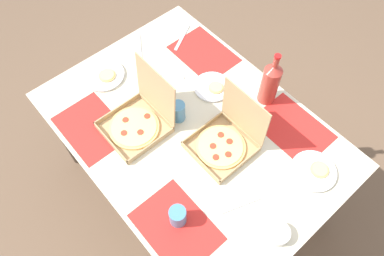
# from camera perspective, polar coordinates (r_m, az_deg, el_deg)

# --- Properties ---
(ground_plane) EXTENTS (6.00, 6.00, 0.00)m
(ground_plane) POSITION_cam_1_polar(r_m,az_deg,el_deg) (2.47, 0.00, -9.04)
(ground_plane) COLOR brown
(dining_table) EXTENTS (1.46, 1.05, 0.74)m
(dining_table) POSITION_cam_1_polar(r_m,az_deg,el_deg) (1.89, 0.00, -1.60)
(dining_table) COLOR #3F3328
(dining_table) RESTS_ON ground_plane
(placemat_near_left) EXTENTS (0.36, 0.26, 0.00)m
(placemat_near_left) POSITION_cam_1_polar(r_m,az_deg,el_deg) (1.87, -15.45, 0.08)
(placemat_near_left) COLOR red
(placemat_near_left) RESTS_ON dining_table
(placemat_near_right) EXTENTS (0.36, 0.26, 0.00)m
(placemat_near_right) POSITION_cam_1_polar(r_m,az_deg,el_deg) (1.60, -2.47, -15.23)
(placemat_near_right) COLOR red
(placemat_near_right) RESTS_ON dining_table
(placemat_far_left) EXTENTS (0.36, 0.26, 0.00)m
(placemat_far_left) POSITION_cam_1_polar(r_m,az_deg,el_deg) (2.11, 1.85, 11.56)
(placemat_far_left) COLOR red
(placemat_far_left) RESTS_ON dining_table
(placemat_far_right) EXTENTS (0.36, 0.26, 0.00)m
(placemat_far_right) POSITION_cam_1_polar(r_m,az_deg,el_deg) (1.87, 15.47, -0.06)
(placemat_far_right) COLOR red
(placemat_far_right) RESTS_ON dining_table
(pizza_box_corner_right) EXTENTS (0.28, 0.31, 0.32)m
(pizza_box_corner_right) POSITION_cam_1_polar(r_m,az_deg,el_deg) (1.79, -8.31, 1.30)
(pizza_box_corner_right) COLOR tan
(pizza_box_corner_right) RESTS_ON dining_table
(pizza_box_corner_left) EXTENTS (0.27, 0.27, 0.31)m
(pizza_box_corner_left) POSITION_cam_1_polar(r_m,az_deg,el_deg) (1.72, 5.32, -1.82)
(pizza_box_corner_left) COLOR tan
(pizza_box_corner_left) RESTS_ON dining_table
(plate_near_right) EXTENTS (0.23, 0.23, 0.03)m
(plate_near_right) POSITION_cam_1_polar(r_m,az_deg,el_deg) (2.05, -13.62, 8.03)
(plate_near_right) COLOR white
(plate_near_right) RESTS_ON dining_table
(plate_middle) EXTENTS (0.20, 0.20, 0.03)m
(plate_middle) POSITION_cam_1_polar(r_m,az_deg,el_deg) (1.94, 3.23, 6.41)
(plate_middle) COLOR white
(plate_middle) RESTS_ON dining_table
(plate_far_left) EXTENTS (0.21, 0.21, 0.03)m
(plate_far_left) POSITION_cam_1_polar(r_m,az_deg,el_deg) (1.78, 18.54, -6.39)
(plate_far_left) COLOR white
(plate_far_left) RESTS_ON dining_table
(soda_bottle) EXTENTS (0.09, 0.09, 0.32)m
(soda_bottle) POSITION_cam_1_polar(r_m,az_deg,el_deg) (1.84, 12.14, 6.98)
(soda_bottle) COLOR #B2382D
(soda_bottle) RESTS_ON dining_table
(cup_clear_left) EXTENTS (0.07, 0.07, 0.10)m
(cup_clear_left) POSITION_cam_1_polar(r_m,az_deg,el_deg) (1.57, -2.24, -13.60)
(cup_clear_left) COLOR teal
(cup_clear_left) RESTS_ON dining_table
(cup_spare) EXTENTS (0.07, 0.07, 0.11)m
(cup_spare) POSITION_cam_1_polar(r_m,az_deg,el_deg) (1.80, -2.18, 2.59)
(cup_spare) COLOR teal
(cup_spare) RESTS_ON dining_table
(condiment_bowl) EXTENTS (0.10, 0.10, 0.05)m
(condiment_bowl) POSITION_cam_1_polar(r_m,az_deg,el_deg) (1.61, 13.25, -15.77)
(condiment_bowl) COLOR white
(condiment_bowl) RESTS_ON dining_table
(knife_by_near_left) EXTENTS (0.12, 0.19, 0.00)m
(knife_by_near_left) POSITION_cam_1_polar(r_m,az_deg,el_deg) (2.19, -1.58, 13.93)
(knife_by_near_left) COLOR #B7B7BC
(knife_by_near_left) RESTS_ON dining_table
(fork_by_far_right) EXTENTS (0.08, 0.18, 0.00)m
(fork_by_far_right) POSITION_cam_1_polar(r_m,az_deg,el_deg) (1.65, 7.60, -11.83)
(fork_by_far_right) COLOR #B7B7BC
(fork_by_far_right) RESTS_ON dining_table
(fork_by_near_right) EXTENTS (0.16, 0.13, 0.00)m
(fork_by_near_right) POSITION_cam_1_polar(r_m,az_deg,el_deg) (2.00, -3.90, 8.25)
(fork_by_near_right) COLOR #B7B7BC
(fork_by_near_right) RESTS_ON dining_table
(knife_by_far_left) EXTENTS (0.19, 0.13, 0.00)m
(knife_by_far_left) POSITION_cam_1_polar(r_m,az_deg,el_deg) (2.15, -8.19, 12.25)
(knife_by_far_left) COLOR #B7B7BC
(knife_by_far_left) RESTS_ON dining_table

